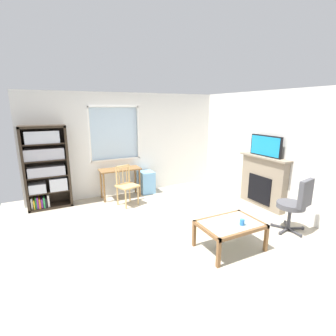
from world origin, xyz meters
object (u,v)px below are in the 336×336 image
object	(u,v)px
desk_under_window	(120,174)
fireplace	(263,181)
wooden_chair	(126,185)
coffee_table	(230,226)
bookshelf	(46,166)
office_chair	(296,203)
plastic_drawer_unit	(146,182)
sippy_cup	(242,222)
tv	(266,146)

from	to	relation	value
desk_under_window	fireplace	size ratio (longest dim) A/B	0.78
wooden_chair	coffee_table	size ratio (longest dim) A/B	0.94
bookshelf	office_chair	bearing A→B (deg)	-39.98
fireplace	office_chair	xyz separation A→B (m)	(-0.44, -1.16, -0.02)
bookshelf	plastic_drawer_unit	world-z (taller)	bookshelf
office_chair	sippy_cup	world-z (taller)	office_chair
wooden_chair	tv	size ratio (longest dim) A/B	1.12
wooden_chair	fireplace	xyz separation A→B (m)	(2.69, -1.44, 0.11)
office_chair	sippy_cup	xyz separation A→B (m)	(-1.27, -0.05, -0.07)
office_chair	fireplace	bearing A→B (deg)	69.30
bookshelf	sippy_cup	bearing A→B (deg)	-51.80
coffee_table	sippy_cup	world-z (taller)	sippy_cup
tv	bookshelf	bearing A→B (deg)	154.15
wooden_chair	tv	xyz separation A→B (m)	(2.67, -1.44, 0.91)
desk_under_window	office_chair	bearing A→B (deg)	-54.17
plastic_drawer_unit	office_chair	size ratio (longest dim) A/B	0.56
wooden_chair	plastic_drawer_unit	size ratio (longest dim) A/B	1.60
wooden_chair	plastic_drawer_unit	xyz separation A→B (m)	(0.71, 0.57, -0.18)
bookshelf	fireplace	distance (m)	4.76
plastic_drawer_unit	sippy_cup	xyz separation A→B (m)	(0.27, -3.21, 0.20)
plastic_drawer_unit	sippy_cup	size ratio (longest dim) A/B	6.25
wooden_chair	fireplace	size ratio (longest dim) A/B	0.72
fireplace	coffee_table	size ratio (longest dim) A/B	1.30
tv	coffee_table	xyz separation A→B (m)	(-1.80, -1.07, -0.99)
fireplace	desk_under_window	bearing A→B (deg)	143.91
fireplace	sippy_cup	size ratio (longest dim) A/B	13.84
bookshelf	desk_under_window	size ratio (longest dim) A/B	1.85
plastic_drawer_unit	fireplace	bearing A→B (deg)	-45.35
desk_under_window	coffee_table	size ratio (longest dim) A/B	1.02
wooden_chair	tv	bearing A→B (deg)	-28.31
sippy_cup	bookshelf	bearing A→B (deg)	128.20
desk_under_window	wooden_chair	world-z (taller)	wooden_chair
office_chair	coffee_table	size ratio (longest dim) A/B	1.04
wooden_chair	plastic_drawer_unit	bearing A→B (deg)	38.52
tv	coffee_table	bearing A→B (deg)	-149.31
desk_under_window	tv	bearing A→B (deg)	-36.27
wooden_chair	sippy_cup	distance (m)	2.82
wooden_chair	fireplace	bearing A→B (deg)	-28.15
fireplace	office_chair	distance (m)	1.24
fireplace	sippy_cup	bearing A→B (deg)	-144.87
tv	fireplace	bearing A→B (deg)	0.00
bookshelf	tv	world-z (taller)	bookshelf
coffee_table	sippy_cup	size ratio (longest dim) A/B	10.65
bookshelf	desk_under_window	xyz separation A→B (m)	(1.59, -0.11, -0.33)
bookshelf	coffee_table	world-z (taller)	bookshelf
desk_under_window	plastic_drawer_unit	distance (m)	0.78
bookshelf	desk_under_window	bearing A→B (deg)	-3.81
plastic_drawer_unit	tv	size ratio (longest dim) A/B	0.70
tv	coffee_table	distance (m)	2.32
desk_under_window	tv	size ratio (longest dim) A/B	1.21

